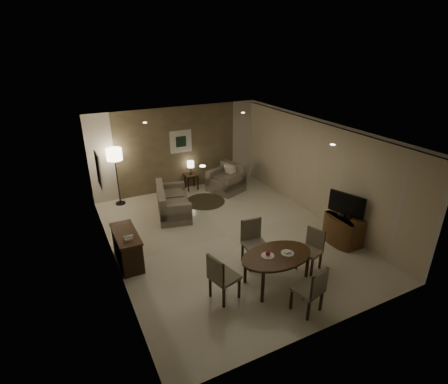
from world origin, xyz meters
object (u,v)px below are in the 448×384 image
chair_right (310,251)px  side_table (191,182)px  armchair (226,178)px  console_desk (127,248)px  sofa (173,200)px  chair_far (255,244)px  floor_lamp (117,177)px  dining_table (276,270)px  chair_left (225,276)px  chair_near (307,289)px  tv_cabinet (343,229)px

chair_right → side_table: 5.28m
armchair → side_table: bearing=-145.7°
console_desk → sofa: 2.51m
chair_far → floor_lamp: size_ratio=0.59×
dining_table → chair_left: 1.11m
console_desk → chair_far: (2.48, -1.33, 0.14)m
side_table → floor_lamp: size_ratio=0.30×
console_desk → sofa: size_ratio=0.71×
chair_far → floor_lamp: 4.93m
chair_near → chair_left: (-1.18, 0.97, 0.01)m
chair_left → floor_lamp: 5.25m
chair_right → floor_lamp: (-2.98, 5.15, 0.42)m
chair_left → chair_right: (2.04, 0.00, -0.04)m
dining_table → floor_lamp: size_ratio=0.86×
chair_near → chair_far: size_ratio=0.94×
console_desk → dining_table: console_desk is taller
chair_near → armchair: chair_near is taller
chair_near → sofa: (-0.88, 4.81, -0.08)m
chair_far → side_table: bearing=91.4°
armchair → console_desk: bearing=-76.8°
sofa → chair_left: bearing=-171.1°
console_desk → sofa: (1.70, 1.84, 0.02)m
armchair → side_table: armchair is taller
side_table → chair_left: bearing=-105.1°
tv_cabinet → floor_lamp: (-4.44, 4.66, 0.52)m
console_desk → side_table: (2.81, 3.25, -0.11)m
console_desk → dining_table: size_ratio=0.80×
chair_left → armchair: (2.37, 4.59, -0.06)m
chair_left → floor_lamp: size_ratio=0.57×
tv_cabinet → chair_far: 2.42m
chair_right → chair_near: bearing=-62.1°
console_desk → chair_far: chair_far is taller
console_desk → chair_right: chair_right is taller
tv_cabinet → side_table: 5.18m
chair_right → side_table: chair_right is taller
console_desk → tv_cabinet: 5.11m
chair_right → armchair: bearing=155.0°
tv_cabinet → chair_right: chair_right is taller
dining_table → side_table: 5.36m
chair_far → console_desk: bearing=157.4°
dining_table → tv_cabinet: bearing=14.2°
console_desk → chair_near: chair_near is taller
console_desk → chair_right: (3.43, -2.00, 0.08)m
sofa → dining_table: bearing=-155.3°
console_desk → sofa: sofa is taller
chair_far → side_table: size_ratio=1.96×
dining_table → floor_lamp: bearing=111.2°
chair_near → dining_table: bearing=-98.4°
dining_table → side_table: dining_table is taller
console_desk → side_table: 4.29m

